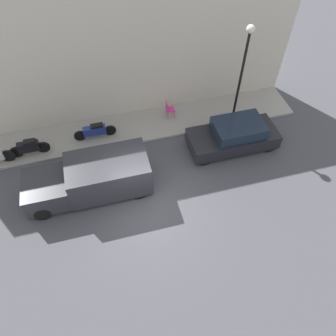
% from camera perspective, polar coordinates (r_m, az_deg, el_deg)
% --- Properties ---
extents(ground_plane, '(60.00, 60.00, 0.00)m').
position_cam_1_polar(ground_plane, '(13.85, -3.73, -6.48)').
color(ground_plane, '#47474C').
extents(sidewalk, '(2.25, 17.42, 0.12)m').
position_cam_1_polar(sidewalk, '(16.77, -7.22, 6.84)').
color(sidewalk, gray).
rests_on(sidewalk, ground_plane).
extents(building_facade, '(0.30, 17.42, 6.34)m').
position_cam_1_polar(building_facade, '(15.84, -9.24, 18.04)').
color(building_facade, beige).
rests_on(building_facade, ground_plane).
extents(parked_car, '(1.78, 4.16, 1.41)m').
position_cam_1_polar(parked_car, '(15.74, 11.43, 5.57)').
color(parked_car, black).
rests_on(parked_car, ground_plane).
extents(delivery_van, '(1.94, 5.11, 1.71)m').
position_cam_1_polar(delivery_van, '(13.91, -13.42, -1.77)').
color(delivery_van, '#2D2D33').
rests_on(delivery_van, ground_plane).
extents(motorcycle_blue, '(0.30, 2.02, 0.79)m').
position_cam_1_polar(motorcycle_blue, '(16.22, -12.60, 6.35)').
color(motorcycle_blue, navy).
rests_on(motorcycle_blue, sidewalk).
extents(motorcycle_black, '(0.30, 1.80, 0.87)m').
position_cam_1_polar(motorcycle_black, '(16.34, -23.03, 3.34)').
color(motorcycle_black, black).
rests_on(motorcycle_black, sidewalk).
extents(streetlamp, '(0.36, 0.36, 5.00)m').
position_cam_1_polar(streetlamp, '(15.41, 13.11, 17.71)').
color(streetlamp, black).
rests_on(streetlamp, sidewalk).
extents(cafe_chair, '(0.40, 0.40, 0.89)m').
position_cam_1_polar(cafe_chair, '(16.87, 0.17, 10.27)').
color(cafe_chair, '#D8338C').
rests_on(cafe_chair, sidewalk).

